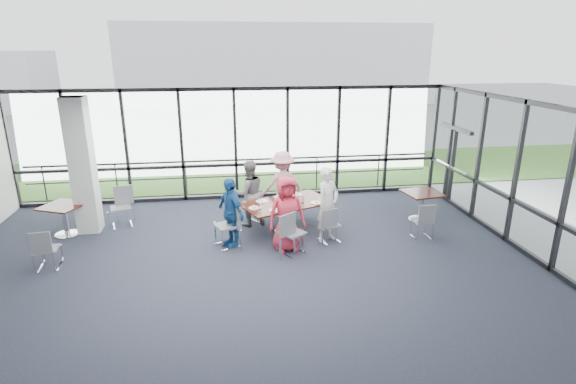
{
  "coord_description": "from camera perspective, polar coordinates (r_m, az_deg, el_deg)",
  "views": [
    {
      "loc": [
        -0.31,
        -7.67,
        4.24
      ],
      "look_at": [
        1.07,
        1.94,
        1.1
      ],
      "focal_mm": 28.0,
      "sensor_mm": 36.0,
      "label": 1
    }
  ],
  "objects": [
    {
      "name": "floor",
      "position": [
        8.77,
        -5.25,
        -11.13
      ],
      "size": [
        12.0,
        10.0,
        0.02
      ],
      "primitive_type": "cube",
      "color": "#212433",
      "rests_on": "ground"
    },
    {
      "name": "ceiling",
      "position": [
        7.74,
        -5.92,
        10.12
      ],
      "size": [
        12.0,
        10.0,
        0.04
      ],
      "primitive_type": "cube",
      "color": "silver",
      "rests_on": "ground"
    },
    {
      "name": "curtain_wall_back",
      "position": [
        12.94,
        -6.69,
        6.03
      ],
      "size": [
        12.0,
        0.1,
        3.2
      ],
      "primitive_type": "cube",
      "color": "white",
      "rests_on": "ground"
    },
    {
      "name": "curtain_wall_right",
      "position": [
        10.27,
        30.1,
        0.56
      ],
      "size": [
        0.1,
        10.0,
        3.2
      ],
      "primitive_type": "cube",
      "color": "white",
      "rests_on": "ground"
    },
    {
      "name": "exit_door",
      "position": [
        13.43,
        20.14,
        3.07
      ],
      "size": [
        0.12,
        1.6,
        2.1
      ],
      "primitive_type": "cube",
      "color": "black",
      "rests_on": "ground"
    },
    {
      "name": "structural_column",
      "position": [
        11.47,
        -24.64,
        2.97
      ],
      "size": [
        0.5,
        0.5,
        3.2
      ],
      "primitive_type": "cube",
      "color": "silver",
      "rests_on": "ground"
    },
    {
      "name": "apron",
      "position": [
        18.18,
        -7.0,
        4.23
      ],
      "size": [
        80.0,
        70.0,
        0.02
      ],
      "primitive_type": "cube",
      "color": "gray",
      "rests_on": "ground"
    },
    {
      "name": "grass_strip",
      "position": [
        16.23,
        -6.82,
        2.69
      ],
      "size": [
        80.0,
        5.0,
        0.01
      ],
      "primitive_type": "cube",
      "color": "#255718",
      "rests_on": "ground"
    },
    {
      "name": "hangar_main",
      "position": [
        39.92,
        -2.07,
        16.13
      ],
      "size": [
        24.0,
        10.0,
        6.0
      ],
      "primitive_type": "cube",
      "color": "silver",
      "rests_on": "ground"
    },
    {
      "name": "guard_rail",
      "position": [
        13.79,
        -6.6,
        2.06
      ],
      "size": [
        12.0,
        0.06,
        0.06
      ],
      "primitive_type": "cylinder",
      "rotation": [
        0.0,
        1.57,
        0.0
      ],
      "color": "#2D2D33",
      "rests_on": "ground"
    },
    {
      "name": "main_table",
      "position": [
        10.63,
        -0.23,
        -1.88
      ],
      "size": [
        2.34,
        1.82,
        0.75
      ],
      "rotation": [
        0.0,
        0.0,
        0.38
      ],
      "color": "#351A0B",
      "rests_on": "ground"
    },
    {
      "name": "side_table_left",
      "position": [
        11.69,
        -26.61,
        -2.03
      ],
      "size": [
        1.12,
        1.12,
        0.75
      ],
      "rotation": [
        0.0,
        0.0,
        -0.42
      ],
      "color": "#351A0B",
      "rests_on": "ground"
    },
    {
      "name": "side_table_right",
      "position": [
        11.85,
        16.63,
        -0.58
      ],
      "size": [
        0.97,
        0.97,
        0.75
      ],
      "rotation": [
        0.0,
        0.0,
        0.15
      ],
      "color": "#351A0B",
      "rests_on": "ground"
    },
    {
      "name": "diner_near_left",
      "position": [
        9.63,
        -0.17,
        -2.81
      ],
      "size": [
        0.87,
        0.63,
        1.66
      ],
      "primitive_type": "imported",
      "rotation": [
        0.0,
        0.0,
        0.13
      ],
      "color": "#CB2B40",
      "rests_on": "ground"
    },
    {
      "name": "diner_near_right",
      "position": [
        10.14,
        5.07,
        -1.6
      ],
      "size": [
        0.78,
        0.74,
        1.72
      ],
      "primitive_type": "imported",
      "rotation": [
        0.0,
        0.0,
        0.63
      ],
      "color": "silver",
      "rests_on": "ground"
    },
    {
      "name": "diner_far_left",
      "position": [
        11.06,
        -4.96,
        -0.15
      ],
      "size": [
        0.9,
        0.68,
        1.64
      ],
      "primitive_type": "imported",
      "rotation": [
        0.0,
        0.0,
        3.41
      ],
      "color": "slate",
      "rests_on": "ground"
    },
    {
      "name": "diner_far_right",
      "position": [
        11.56,
        -0.7,
        0.96
      ],
      "size": [
        1.19,
        0.72,
        1.73
      ],
      "primitive_type": "imported",
      "rotation": [
        0.0,
        0.0,
        3.27
      ],
      "color": "#D18994",
      "rests_on": "ground"
    },
    {
      "name": "diner_end",
      "position": [
        9.92,
        -7.3,
        -2.59
      ],
      "size": [
        0.9,
        1.05,
        1.57
      ],
      "primitive_type": "imported",
      "rotation": [
        0.0,
        0.0,
        -1.04
      ],
      "color": "#1A4F8C",
      "rests_on": "ground"
    },
    {
      "name": "chair_main_nl",
      "position": [
        9.58,
        0.53,
        -5.22
      ],
      "size": [
        0.65,
        0.65,
        0.95
      ],
      "primitive_type": null,
      "rotation": [
        0.0,
        0.0,
        0.62
      ],
      "color": "slate",
      "rests_on": "ground"
    },
    {
      "name": "chair_main_nr",
      "position": [
        10.23,
        5.33,
        -4.14
      ],
      "size": [
        0.5,
        0.5,
        0.82
      ],
      "primitive_type": null,
      "rotation": [
        0.0,
        0.0,
        0.28
      ],
      "color": "slate",
      "rests_on": "ground"
    },
    {
      "name": "chair_main_fl",
      "position": [
        11.3,
        -5.12,
        -1.91
      ],
      "size": [
        0.57,
        0.57,
        0.84
      ],
      "primitive_type": null,
      "rotation": [
        0.0,
        0.0,
        3.72
      ],
      "color": "slate",
      "rests_on": "ground"
    },
    {
      "name": "chair_main_fr",
      "position": [
        11.79,
        -0.75,
        -0.87
      ],
      "size": [
        0.55,
        0.55,
        0.89
      ],
      "primitive_type": null,
      "rotation": [
        0.0,
        0.0,
        3.48
      ],
      "color": "slate",
      "rests_on": "ground"
    },
    {
      "name": "chair_main_end",
      "position": [
        10.0,
        -7.7,
        -4.25
      ],
      "size": [
        0.63,
        0.63,
        0.98
      ],
      "primitive_type": null,
      "rotation": [
        0.0,
        0.0,
        -1.18
      ],
      "color": "slate",
      "rests_on": "ground"
    },
    {
      "name": "chair_spare_la",
      "position": [
        10.17,
        -28.3,
        -6.42
      ],
      "size": [
        0.45,
        0.45,
        0.83
      ],
      "primitive_type": null,
      "rotation": [
        0.0,
        0.0,
        0.12
      ],
      "color": "slate",
      "rests_on": "ground"
    },
    {
      "name": "chair_spare_lb",
      "position": [
        11.77,
        -20.48,
        -1.89
      ],
      "size": [
        0.58,
        0.58,
        0.96
      ],
      "primitive_type": null,
      "rotation": [
        0.0,
        0.0,
        3.41
      ],
      "color": "slate",
      "rests_on": "ground"
    },
    {
      "name": "chair_spare_r",
      "position": [
        10.8,
        16.71,
        -3.54
      ],
      "size": [
        0.42,
        0.42,
        0.86
      ],
      "primitive_type": null,
      "rotation": [
        0.0,
        0.0,
        0.01
      ],
      "color": "slate",
      "rests_on": "ground"
    },
    {
      "name": "plate_nl",
      "position": [
        10.06,
        -1.77,
        -2.33
      ],
      "size": [
        0.25,
        0.25,
        0.01
      ],
      "primitive_type": "cylinder",
      "color": "white",
      "rests_on": "main_table"
    },
    {
      "name": "plate_nr",
      "position": [
        10.56,
        3.62,
        -1.36
      ],
      "size": [
        0.26,
        0.26,
        0.01
      ],
      "primitive_type": "cylinder",
      "color": "white",
      "rests_on": "main_table"
    },
    {
      "name": "plate_fl",
      "position": [
        10.67,
        -3.34,
        -1.16
      ],
      "size": [
        0.28,
        0.28,
        0.01
      ],
      "primitive_type": "cylinder",
      "color": "white",
      "rests_on": "main_table"
    },
    {
      "name": "plate_fr",
      "position": [
        11.13,
        1.18,
        -0.32
      ],
      "size": [
        0.24,
        0.24,
        0.01
      ],
      "primitive_type": "cylinder",
      "color": "white",
      "rests_on": "main_table"
    },
    {
      "name": "plate_end",
      "position": [
        10.23,
        -4.28,
        -2.02
      ],
      "size": [
        0.27,
        0.27,
        0.01
      ],
      "primitive_type": "cylinder",
      "color": "white",
      "rests_on": "main_table"
    },
    {
      "name": "tumbler_a",
      "position": [
        10.25,
        -0.53,
        -1.56
      ],
      "size": [
        0.07,
        0.07,
        0.14
      ],
      "primitive_type": "cylinder",
      "color": "white",
      "rests_on": "main_table"
    },
    {
      "name": "tumbler_b",
      "position": [
        10.53,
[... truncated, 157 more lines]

